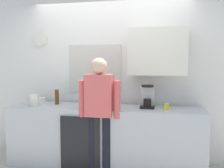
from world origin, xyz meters
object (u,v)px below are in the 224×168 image
Objects in this scene: bottle_amber_beer at (57,97)px; storage_canister at (34,100)px; bottle_green_wine at (101,95)px; person_at_sink at (99,107)px; mixing_bowl at (39,100)px; cup_yellow_cup at (167,107)px; dish_soap at (57,98)px; bottle_clear_soda at (84,98)px; cup_terracotta_mug at (102,105)px; coffee_maker at (148,98)px.

storage_canister is (-0.27, -0.22, -0.03)m from bottle_amber_beer.
person_at_sink is at bearing -78.61° from bottle_green_wine.
cup_yellow_cup is at bearing -5.96° from mixing_bowl.
person_at_sink reaches higher than mixing_bowl.
dish_soap is (-0.04, 0.10, -0.04)m from bottle_amber_beer.
person_at_sink reaches higher than cup_yellow_cup.
bottle_amber_beer is 0.77× the size of bottle_green_wine.
bottle_amber_beer reaches higher than dish_soap.
storage_canister is at bearing -72.88° from mixing_bowl.
bottle_clear_soda reaches higher than mixing_bowl.
dish_soap is at bearing 146.33° from person_at_sink.
dish_soap is at bearing 172.66° from cup_yellow_cup.
cup_terracotta_mug is 1.08× the size of cup_yellow_cup.
cup_yellow_cup is at bearing 2.89° from storage_canister.
cup_yellow_cup is (1.16, 0.04, -0.10)m from bottle_clear_soda.
person_at_sink is (0.01, -0.18, 0.01)m from cup_terracotta_mug.
person_at_sink reaches higher than bottle_clear_soda.
storage_canister is (-1.92, -0.10, 0.04)m from cup_yellow_cup.
cup_yellow_cup is at bearing 4.29° from cup_terracotta_mug.
cup_terracotta_mug is at bearing -6.28° from bottle_clear_soda.
bottle_amber_beer is 0.52m from bottle_clear_soda.
coffee_maker is at bearing -11.50° from bottle_green_wine.
person_at_sink is at bearing -149.92° from coffee_maker.
bottle_clear_soda is 0.34m from bottle_green_wine.
bottle_clear_soda is at bearing -16.19° from mixing_bowl.
mixing_bowl is 0.14× the size of person_at_sink.
bottle_amber_beer is 1.67m from cup_yellow_cup.
mixing_bowl is at bearing 163.81° from bottle_clear_soda.
cup_terracotta_mug is at bearing -74.27° from bottle_green_wine.
storage_canister is at bearing -175.52° from bottle_clear_soda.
bottle_amber_beer is at bearing 179.51° from coffee_maker.
bottle_green_wine is 1.36× the size of mixing_bowl.
bottle_amber_beer is 0.34m from storage_canister.
mixing_bowl is (-2.02, 0.21, -0.00)m from cup_yellow_cup.
storage_canister is (-1.66, -0.21, -0.06)m from coffee_maker.
coffee_maker is 1.18× the size of bottle_clear_soda.
bottle_clear_soda is 0.17× the size of person_at_sink.
storage_canister is at bearing -172.93° from coffee_maker.
bottle_green_wine is at bearing 11.32° from bottle_amber_beer.
cup_terracotta_mug is at bearing -19.65° from dish_soap.
coffee_maker is 1.44m from dish_soap.
person_at_sink is (1.04, -0.15, -0.03)m from storage_canister.
mixing_bowl is (-1.12, 0.28, -0.01)m from cup_terracotta_mug.
dish_soap is at bearing -177.05° from bottle_green_wine.
bottle_clear_soda is 1.56× the size of dish_soap.
bottle_green_wine is (0.67, 0.13, 0.03)m from bottle_amber_beer.
dish_soap is 1.06× the size of storage_canister.
person_at_sink is (0.28, -0.21, -0.09)m from bottle_clear_soda.
storage_canister is (-0.94, -0.35, -0.06)m from bottle_green_wine.
person_at_sink is at bearing -22.09° from mixing_bowl.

